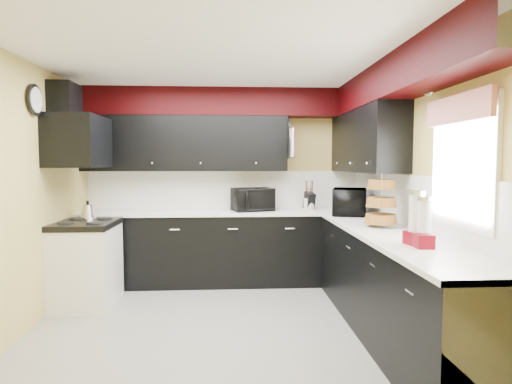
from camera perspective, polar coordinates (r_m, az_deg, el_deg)
ground at (r=4.25m, az=-4.41°, el=-17.56°), size 3.60×3.60×0.00m
wall_back at (r=5.76m, az=-4.15°, el=0.88°), size 3.60×0.06×2.50m
wall_right at (r=4.32m, az=20.09°, el=-0.38°), size 0.06×3.60×2.50m
wall_left at (r=4.39m, az=-28.70°, el=-0.57°), size 0.06×3.60×2.50m
ceiling at (r=4.07m, az=-4.60°, el=17.32°), size 3.60×3.60×0.06m
cab_back at (r=5.57m, az=-4.15°, el=-7.53°), size 3.60×0.60×0.90m
cab_right at (r=4.08m, az=17.57°, el=-12.02°), size 0.60×3.00×0.90m
counter_back at (r=5.49m, az=-4.18°, el=-2.72°), size 3.62×0.64×0.04m
counter_right at (r=3.97m, az=17.71°, el=-5.49°), size 0.64×3.02×0.04m
splash_back at (r=5.76m, az=-4.15°, el=0.28°), size 3.60×0.02×0.50m
splash_right at (r=4.33m, az=19.95°, el=-1.18°), size 0.02×3.60×0.50m
upper_back at (r=5.62m, az=-9.35°, el=6.37°), size 2.60×0.35×0.70m
upper_right at (r=5.10m, az=14.37°, el=6.55°), size 0.35×1.80×0.70m
soffit_back at (r=5.63m, az=-4.24°, el=11.78°), size 3.60×0.36×0.35m
soffit_right at (r=4.15m, az=19.12°, el=14.38°), size 0.36×3.24×0.35m
stove at (r=5.09m, az=-21.63°, el=-9.14°), size 0.60×0.75×0.86m
cooktop at (r=5.01m, az=-21.77°, el=-4.00°), size 0.62×0.77×0.06m
hood at (r=4.98m, az=-22.59°, el=6.20°), size 0.50×0.78×0.55m
hood_duct at (r=5.06m, az=-24.13°, el=10.89°), size 0.24×0.40×0.40m
window at (r=3.50m, az=25.85°, el=3.40°), size 0.03×0.86×0.96m
valance at (r=3.49m, az=25.26°, el=9.99°), size 0.04×0.88×0.20m
pan_top at (r=5.57m, az=4.33°, el=8.49°), size 0.03×0.22×0.40m
pan_mid at (r=5.43m, az=4.50°, el=5.97°), size 0.03×0.28×0.46m
pan_low at (r=5.69m, az=4.14°, el=5.58°), size 0.03×0.24×0.42m
cut_board at (r=5.31m, az=4.79°, el=6.55°), size 0.03×0.26×0.35m
baskets at (r=4.27m, az=16.35°, el=-1.29°), size 0.27×0.27×0.50m
clock at (r=4.63m, az=-27.40°, el=10.85°), size 0.03×0.30×0.30m
deco_plate at (r=4.04m, az=22.06°, el=13.51°), size 0.03×0.24×0.24m
toaster_oven at (r=5.48m, az=-0.41°, el=-0.99°), size 0.59×0.54×0.29m
microwave at (r=5.18m, az=12.36°, el=-1.27°), size 0.52×0.64×0.31m
utensil_crock at (r=5.63m, az=7.10°, el=-1.59°), size 0.19×0.19×0.15m
knife_block at (r=5.62m, az=7.10°, el=-1.22°), size 0.14×0.17×0.23m
kettle at (r=5.26m, az=-21.51°, el=-2.43°), size 0.20×0.20×0.16m
dispenser_a at (r=3.33m, az=21.51°, el=-4.15°), size 0.13×0.13×0.33m
dispenser_b at (r=3.44m, az=20.61°, el=-3.46°), size 0.17×0.17×0.38m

